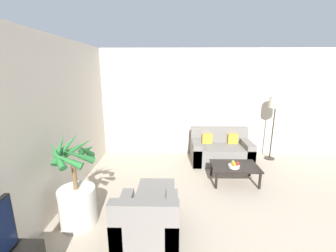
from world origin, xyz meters
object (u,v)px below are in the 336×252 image
Objects in this scene: potted_palm at (77,196)px; sofa_loveseat at (221,151)px; coffee_table at (235,167)px; fruit_bowl at (234,166)px; floor_lamp at (275,107)px; apple_green at (233,162)px; apple_red at (237,163)px; ottoman at (157,196)px; orange_fruit at (234,164)px; armchair at (147,224)px.

sofa_loveseat is (2.53, 2.32, -0.17)m from potted_palm.
fruit_bowl reaches higher than coffee_table.
potted_palm is at bearing -146.67° from floor_lamp.
apple_green is (-0.05, -0.03, 0.13)m from coffee_table.
apple_red is 0.10m from apple_green.
apple_red is 1.07× the size of apple_green.
apple_green is 1.68m from ottoman.
orange_fruit is (-0.01, -0.05, 0.06)m from fruit_bowl.
floor_lamp is at bearing 44.52° from apple_green.
orange_fruit reaches higher than fruit_bowl.
armchair is (-1.57, -1.54, -0.18)m from apple_red.
floor_lamp reaches higher than sofa_loveseat.
sofa_loveseat is 18.71× the size of orange_fruit.
apple_red reaches higher than fruit_bowl.
apple_red reaches higher than apple_green.
orange_fruit is (2.54, 1.15, -0.01)m from potted_palm.
sofa_loveseat is 1.12m from fruit_bowl.
ottoman is (-1.44, -0.82, -0.26)m from apple_green.
ottoman is (0.06, 0.79, -0.08)m from armchair.
armchair is at bearing -134.15° from floor_lamp.
coffee_table is at bearing 32.33° from apple_green.
coffee_table is 1.08× the size of armchair.
floor_lamp reaches higher than fruit_bowl.
fruit_bowl is 2.17m from armchair.
fruit_bowl is 0.09m from apple_red.
fruit_bowl is at bearing -87.38° from apple_green.
orange_fruit is 1.62m from ottoman.
floor_lamp is 2.01m from coffee_table.
potted_palm is 2.79m from orange_fruit.
floor_lamp is 2.00m from apple_red.
orange_fruit is at bearing -94.95° from apple_green.
ottoman reaches higher than coffee_table.
sofa_loveseat is 20.09× the size of apple_green.
armchair is at bearing -135.58° from apple_red.
ottoman is at bearing -153.57° from apple_red.
floor_lamp reaches higher than apple_green.
potted_palm reaches higher than coffee_table.
fruit_bowl is at bearing -134.05° from floor_lamp.
potted_palm reaches higher than fruit_bowl.
armchair is at bearing -119.22° from sofa_loveseat.
fruit_bowl is at bearing -116.72° from coffee_table.
floor_lamp is 3.60m from ottoman.
fruit_bowl is 0.08m from orange_fruit.
coffee_table is (-1.22, -1.22, -1.02)m from floor_lamp.
coffee_table is 1.72m from ottoman.
apple_green is at bearing 46.92° from armchair.
ottoman is (-1.49, -0.85, -0.13)m from coffee_table.
potted_palm is 0.86× the size of floor_lamp.
floor_lamp is 7.24× the size of fruit_bowl.
orange_fruit is at bearing -133.32° from floor_lamp.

